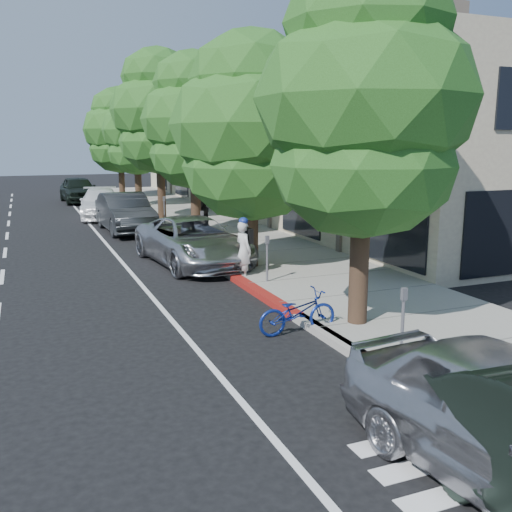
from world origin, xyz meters
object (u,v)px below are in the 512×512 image
dark_sedan (125,213)px  street_tree_2 (194,122)px  street_tree_0 (365,105)px  cyclist (244,251)px  bicycle (298,312)px  street_tree_5 (119,131)px  silver_suv (194,241)px  dark_suv_far (78,189)px  street_tree_3 (159,113)px  street_tree_4 (136,132)px  street_tree_1 (252,128)px  pedestrian (200,208)px  white_pickup (101,203)px

dark_sedan → street_tree_2: bearing=-57.0°
street_tree_0 → street_tree_2: size_ratio=1.01×
cyclist → bicycle: bearing=160.3°
street_tree_5 → dark_sedan: bearing=-98.7°
bicycle → cyclist: bearing=-8.4°
silver_suv → dark_suv_far: size_ratio=1.10×
street_tree_3 → street_tree_4: street_tree_3 is taller
dark_suv_far → street_tree_5: bearing=19.5°
street_tree_2 → silver_suv: street_tree_2 is taller
street_tree_0 → street_tree_4: street_tree_0 is taller
street_tree_1 → dark_sedan: bearing=103.8°
street_tree_3 → street_tree_0: bearing=-90.0°
bicycle → dark_sedan: bearing=3.0°
bicycle → dark_suv_far: dark_suv_far is taller
bicycle → dark_suv_far: size_ratio=0.35×
street_tree_4 → bicycle: (-1.30, -23.78, -3.98)m
street_tree_1 → bicycle: size_ratio=4.12×
street_tree_4 → dark_sedan: (-2.27, -8.79, -3.59)m
street_tree_4 → bicycle: bearing=-93.1°
street_tree_3 → silver_suv: size_ratio=1.52×
bicycle → dark_suv_far: bearing=2.8°
street_tree_2 → street_tree_5: 18.00m
street_tree_0 → bicycle: size_ratio=4.30×
street_tree_5 → cyclist: bearing=-91.5°
street_tree_4 → pedestrian: bearing=-87.1°
street_tree_1 → white_pickup: size_ratio=1.39×
dark_suv_far → white_pickup: bearing=-90.6°
street_tree_5 → white_pickup: 10.59m
street_tree_3 → bicycle: bearing=-94.2°
street_tree_4 → silver_suv: street_tree_4 is taller
street_tree_3 → bicycle: street_tree_3 is taller
white_pickup → cyclist: bearing=-76.3°
street_tree_5 → pedestrian: street_tree_5 is taller
street_tree_0 → street_tree_4: bearing=90.0°
bicycle → silver_suv: (-0.10, 7.28, 0.31)m
silver_suv → dark_suv_far: (-1.60, 21.25, 0.08)m
bicycle → dark_suv_far: 28.59m
silver_suv → bicycle: bearing=-94.8°
cyclist → pedestrian: size_ratio=0.86×
bicycle → white_pickup: (-1.33, 20.28, 0.29)m
street_tree_3 → street_tree_5: 12.02m
pedestrian → bicycle: bearing=50.3°
street_tree_0 → dark_suv_far: bearing=96.0°
street_tree_2 → white_pickup: size_ratio=1.44×
street_tree_0 → street_tree_3: (-0.00, 18.00, 0.63)m
cyclist → white_pickup: size_ratio=0.33×
street_tree_3 → white_pickup: street_tree_3 is taller
street_tree_4 → silver_suv: size_ratio=1.29×
street_tree_2 → dark_sedan: bearing=125.3°
street_tree_0 → bicycle: bearing=170.4°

